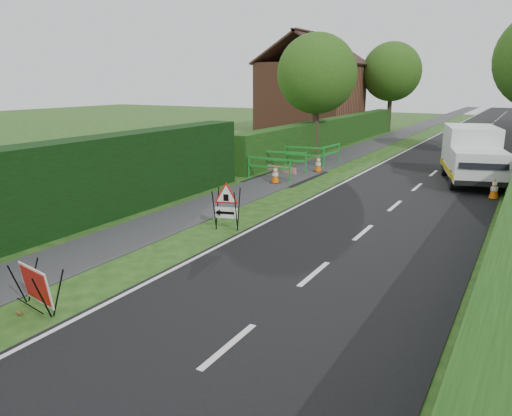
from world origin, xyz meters
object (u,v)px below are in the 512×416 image
at_px(triangle_sign, 225,203).
at_px(red_rect_sign, 36,286).
at_px(works_van, 472,154).
at_px(hatchback_car, 477,138).

bearing_deg(triangle_sign, red_rect_sign, -108.40).
bearing_deg(triangle_sign, works_van, 48.70).
bearing_deg(red_rect_sign, triangle_sign, 98.79).
relative_size(red_rect_sign, works_van, 0.20).
relative_size(red_rect_sign, triangle_sign, 0.92).
xyz_separation_m(red_rect_sign, triangle_sign, (0.28, 5.95, 0.33)).
bearing_deg(hatchback_car, triangle_sign, -90.42).
bearing_deg(works_van, hatchback_car, 80.27).
xyz_separation_m(triangle_sign, works_van, (5.16, 10.77, 0.39)).
xyz_separation_m(works_van, hatchback_car, (-1.04, 12.19, -0.59)).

